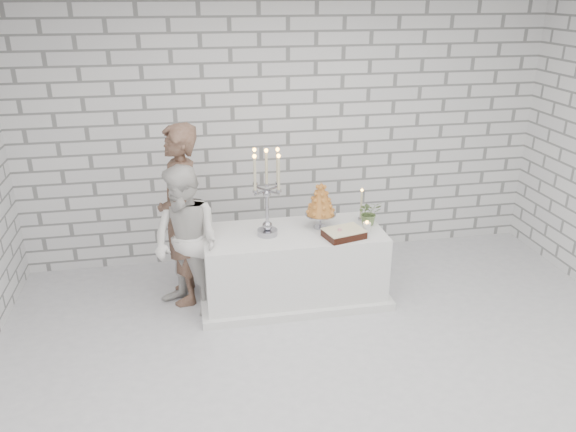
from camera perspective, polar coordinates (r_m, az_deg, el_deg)
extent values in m
cube|color=silver|center=(4.86, 5.77, -16.30)|extent=(6.00, 5.00, 0.01)
cube|color=white|center=(6.42, -0.01, 8.54)|extent=(6.00, 0.01, 3.00)
cube|color=white|center=(5.78, 0.54, -5.02)|extent=(1.80, 0.80, 0.75)
imported|color=brown|center=(5.65, -10.81, 0.05)|extent=(0.48, 0.70, 1.85)
imported|color=white|center=(5.47, -10.28, -2.62)|extent=(0.92, 0.92, 1.50)
cube|color=black|center=(5.50, 5.70, -1.77)|extent=(0.43, 0.35, 0.08)
cylinder|color=white|center=(5.60, 7.99, -1.26)|extent=(0.08, 0.08, 0.12)
cylinder|color=beige|center=(5.89, 7.45, 1.06)|extent=(0.07, 0.07, 0.32)
imported|color=#496233|center=(5.79, 8.25, 0.34)|extent=(0.24, 0.21, 0.26)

